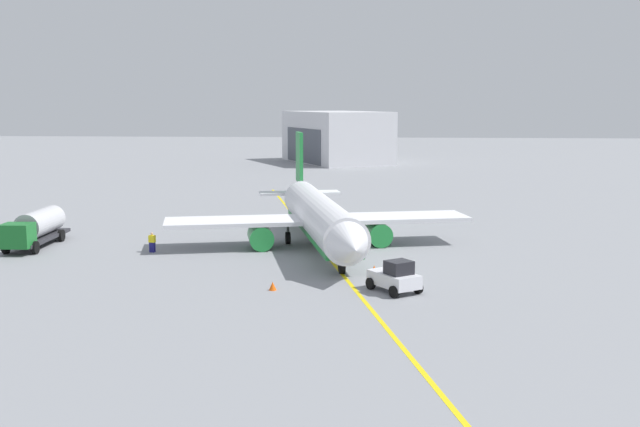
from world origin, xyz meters
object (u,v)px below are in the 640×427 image
Objects in this scene: pushback_tug at (395,277)px; safety_cone_nose at (273,286)px; refueling_worker at (152,243)px; airplane at (319,217)px; fuel_tanker at (36,228)px; safety_cone_wingtip at (374,269)px.

pushback_tug reaches higher than safety_cone_nose.
refueling_worker is 2.94× the size of safety_cone_nose.
airplane reaches higher than fuel_tanker.
pushback_tug is 7.22× the size of safety_cone_wingtip.
fuel_tanker reaches higher than safety_cone_wingtip.
safety_cone_nose is (11.95, 11.99, -0.53)m from refueling_worker.
fuel_tanker is at bearing -113.08° from pushback_tug.
safety_cone_nose is (13.50, 22.91, -1.42)m from fuel_tanker.
safety_cone_wingtip is (7.80, 29.76, -1.43)m from fuel_tanker.
pushback_tug is 8.31m from safety_cone_nose.
airplane is 18.63× the size of refueling_worker.
safety_cone_nose is at bearing -50.22° from safety_cone_wingtip.
pushback_tug is (15.44, 6.33, -1.58)m from airplane.
fuel_tanker is 11.07m from refueling_worker.
refueling_worker is (1.56, 10.92, -0.89)m from fuel_tanker.
airplane is 24.96m from fuel_tanker.
pushback_tug is at bearing 22.30° from airplane.
airplane is at bearing 104.91° from refueling_worker.
fuel_tanker is 2.31× the size of pushback_tug.
fuel_tanker is at bearing -85.05° from airplane.
safety_cone_wingtip is (6.24, 18.84, -0.54)m from refueling_worker.
fuel_tanker is at bearing -104.68° from safety_cone_wingtip.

